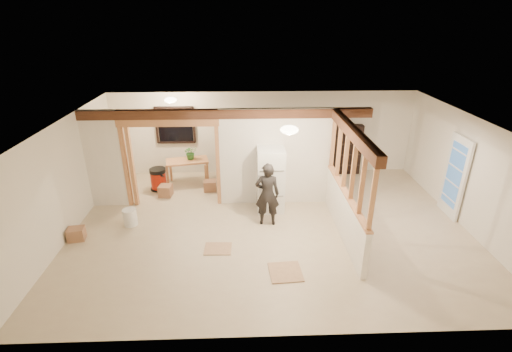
{
  "coord_description": "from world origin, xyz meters",
  "views": [
    {
      "loc": [
        -0.61,
        -7.47,
        4.59
      ],
      "look_at": [
        -0.32,
        0.4,
        1.1
      ],
      "focal_mm": 26.0,
      "sensor_mm": 36.0,
      "label": 1
    }
  ],
  "objects_px": {
    "refrigerator": "(271,180)",
    "work_table": "(188,172)",
    "bookshelf": "(348,149)",
    "shop_vac": "(158,179)",
    "woman": "(267,194)"
  },
  "relations": [
    {
      "from": "refrigerator",
      "to": "work_table",
      "type": "relative_size",
      "value": 1.37
    },
    {
      "from": "bookshelf",
      "to": "shop_vac",
      "type": "bearing_deg",
      "value": -169.94
    },
    {
      "from": "refrigerator",
      "to": "woman",
      "type": "xyz_separation_m",
      "value": [
        -0.13,
        -0.71,
        -0.04
      ]
    },
    {
      "from": "refrigerator",
      "to": "bookshelf",
      "type": "relative_size",
      "value": 1.05
    },
    {
      "from": "refrigerator",
      "to": "work_table",
      "type": "xyz_separation_m",
      "value": [
        -2.27,
        1.6,
        -0.44
      ]
    },
    {
      "from": "refrigerator",
      "to": "shop_vac",
      "type": "xyz_separation_m",
      "value": [
        -3.05,
        1.24,
        -0.49
      ]
    },
    {
      "from": "woman",
      "to": "bookshelf",
      "type": "distance_m",
      "value": 3.97
    },
    {
      "from": "refrigerator",
      "to": "work_table",
      "type": "distance_m",
      "value": 2.81
    },
    {
      "from": "work_table",
      "to": "bookshelf",
      "type": "relative_size",
      "value": 0.77
    },
    {
      "from": "refrigerator",
      "to": "woman",
      "type": "bearing_deg",
      "value": -100.26
    },
    {
      "from": "work_table",
      "to": "bookshelf",
      "type": "bearing_deg",
      "value": -4.45
    },
    {
      "from": "shop_vac",
      "to": "bookshelf",
      "type": "bearing_deg",
      "value": 10.06
    },
    {
      "from": "woman",
      "to": "refrigerator",
      "type": "bearing_deg",
      "value": -96.33
    },
    {
      "from": "work_table",
      "to": "refrigerator",
      "type": "bearing_deg",
      "value": -47.13
    },
    {
      "from": "shop_vac",
      "to": "bookshelf",
      "type": "xyz_separation_m",
      "value": [
        5.58,
        0.99,
        0.45
      ]
    }
  ]
}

